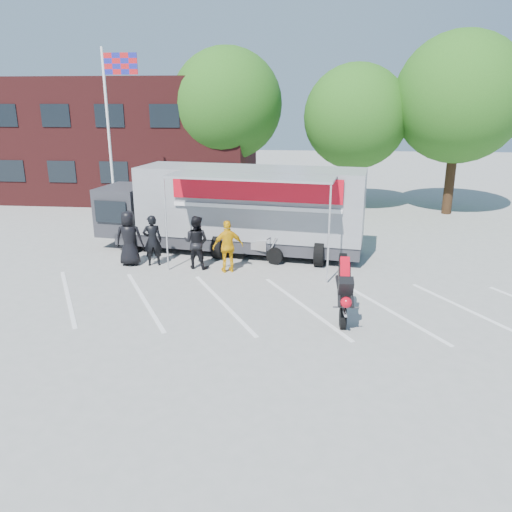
% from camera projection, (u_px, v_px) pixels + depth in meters
% --- Properties ---
extents(ground, '(100.00, 100.00, 0.00)m').
position_uv_depth(ground, '(209.00, 316.00, 13.86)').
color(ground, '#9A9A95').
rests_on(ground, ground).
extents(parking_bay_lines, '(18.09, 13.33, 0.01)m').
position_uv_depth(parking_bay_lines, '(216.00, 302.00, 14.80)').
color(parking_bay_lines, white).
rests_on(parking_bay_lines, ground).
extents(office_building, '(18.00, 8.00, 7.00)m').
position_uv_depth(office_building, '(105.00, 139.00, 30.92)').
color(office_building, '#4B1818').
rests_on(office_building, ground).
extents(flagpole, '(1.61, 0.12, 8.00)m').
position_uv_depth(flagpole, '(113.00, 117.00, 22.48)').
color(flagpole, white).
rests_on(flagpole, ground).
extents(tree_left, '(6.12, 6.12, 8.64)m').
position_uv_depth(tree_left, '(227.00, 104.00, 27.61)').
color(tree_left, '#382314').
rests_on(tree_left, ground).
extents(tree_mid, '(5.44, 5.44, 7.68)m').
position_uv_depth(tree_mid, '(356.00, 117.00, 26.15)').
color(tree_mid, '#382314').
rests_on(tree_mid, ground).
extents(tree_right, '(6.46, 6.46, 9.12)m').
position_uv_depth(tree_right, '(459.00, 98.00, 24.90)').
color(tree_right, '#382314').
rests_on(tree_right, ground).
extents(transporter_truck, '(11.08, 6.45, 3.33)m').
position_uv_depth(transporter_truck, '(238.00, 252.00, 19.82)').
color(transporter_truck, gray).
rests_on(transporter_truck, ground).
extents(parked_motorcycle, '(2.23, 1.42, 1.11)m').
position_uv_depth(parked_motorcycle, '(257.00, 261.00, 18.61)').
color(parked_motorcycle, '#B5B5BA').
rests_on(parked_motorcycle, ground).
extents(stunt_bike_rider, '(0.85, 1.75, 2.03)m').
position_uv_depth(stunt_bike_rider, '(340.00, 317.00, 13.79)').
color(stunt_bike_rider, black).
rests_on(stunt_bike_rider, ground).
extents(spectator_leather_a, '(1.05, 0.75, 2.01)m').
position_uv_depth(spectator_leather_a, '(129.00, 238.00, 17.95)').
color(spectator_leather_a, black).
rests_on(spectator_leather_a, ground).
extents(spectator_leather_b, '(0.78, 0.63, 1.86)m').
position_uv_depth(spectator_leather_b, '(153.00, 240.00, 17.94)').
color(spectator_leather_b, black).
rests_on(spectator_leather_b, ground).
extents(spectator_leather_c, '(1.05, 0.89, 1.90)m').
position_uv_depth(spectator_leather_c, '(196.00, 242.00, 17.65)').
color(spectator_leather_c, black).
rests_on(spectator_leather_c, ground).
extents(spectator_hivis, '(1.17, 0.81, 1.84)m').
position_uv_depth(spectator_hivis, '(228.00, 246.00, 17.23)').
color(spectator_hivis, '#F2AF0C').
rests_on(spectator_hivis, ground).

